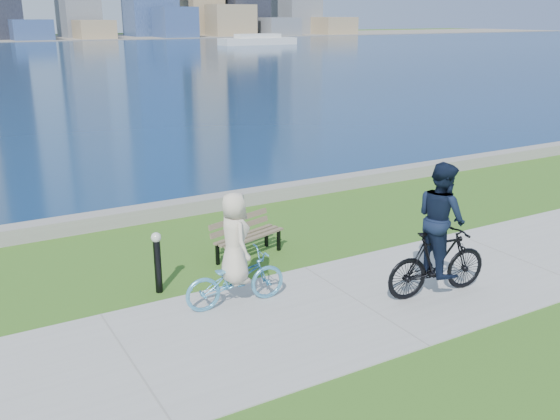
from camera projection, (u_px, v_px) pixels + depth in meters
The scene contains 8 objects.
ground at pixel (359, 302), 10.79m from camera, with size 320.00×320.00×0.00m, color #2F5B18.
concrete_path at pixel (359, 302), 10.79m from camera, with size 80.00×3.50×0.02m, color #999894.
seawall at pixel (212, 203), 15.86m from camera, with size 90.00×0.50×0.35m, color gray.
ferry_far at pixel (258, 40), 100.38m from camera, with size 12.65×3.61×1.72m.
park_bench at pixel (246, 233), 12.69m from camera, with size 1.68×0.99×0.82m.
bollard_lamp at pixel (157, 258), 11.00m from camera, with size 0.18×0.18×1.13m.
cyclist_woman at pixel (235, 264), 10.46m from camera, with size 0.73×1.82×1.99m.
cyclist_man at pixel (439, 241), 10.78m from camera, with size 0.85×2.05×2.39m.
Camera 1 is at (-6.09, -7.81, 4.77)m, focal length 40.00 mm.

